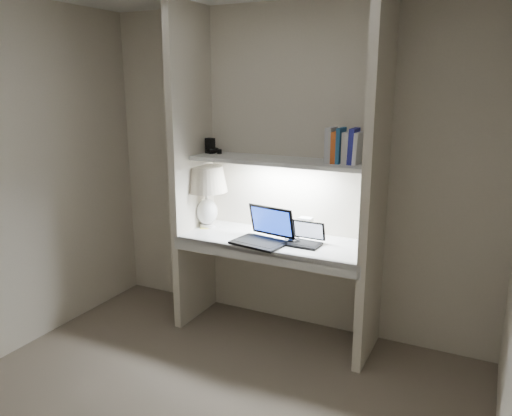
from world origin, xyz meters
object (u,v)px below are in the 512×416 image
Objects in this scene: laptop_main at (264,234)px; book_row at (343,146)px; table_lamp at (206,186)px; laptop_netbook at (305,239)px; speaker at (305,227)px.

laptop_main is 0.86m from book_row.
table_lamp is 0.94m from laptop_netbook.
book_row is (0.22, 0.12, 0.67)m from laptop_netbook.
table_lamp is 1.17× the size of laptop_main.
table_lamp reaches higher than speaker.
laptop_netbook is at bearing -67.70° from speaker.
laptop_main is 0.36m from speaker.
book_row is at bearing -11.24° from speaker.
laptop_netbook is 1.74× the size of speaker.
laptop_main is 1.69× the size of laptop_netbook.
book_row is at bearing 31.25° from laptop_netbook.
table_lamp is 3.44× the size of speaker.
laptop_main is at bearing -126.83° from speaker.
laptop_main is 1.72× the size of book_row.
table_lamp reaches higher than laptop_netbook.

